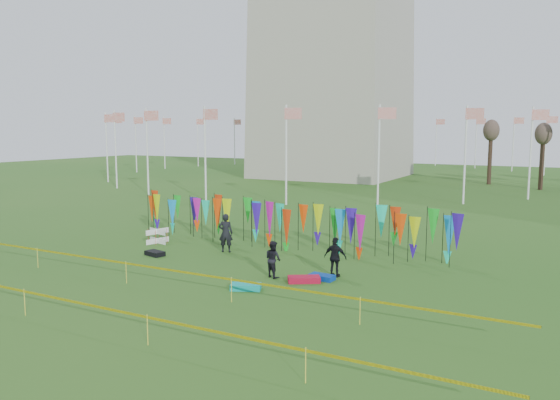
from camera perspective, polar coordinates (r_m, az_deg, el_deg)
The scene contains 13 objects.
ground at distance 23.11m, azimuth -8.67°, elevation -7.90°, with size 160.00×160.00×0.00m, color #255618.
flagpole_ring at distance 71.32m, azimuth 5.57°, elevation 5.70°, with size 57.40×56.16×8.00m.
banner_row at distance 28.20m, azimuth -0.07°, elevation -1.99°, with size 18.64×0.64×2.35m.
caution_tape_near at distance 21.43m, azimuth -12.68°, elevation -7.06°, with size 26.00×0.02×0.90m.
caution_tape_far at distance 18.48m, azimuth -21.71°, elevation -9.76°, with size 26.00×0.02×0.90m.
box_kite at distance 29.90m, azimuth -12.67°, elevation -3.70°, with size 0.73×0.73×0.81m.
person_left at distance 27.20m, azimuth -5.69°, elevation -3.44°, with size 0.70×0.52×1.93m, color black.
person_mid at distance 22.57m, azimuth -0.74°, elevation -6.19°, with size 0.74×0.46×1.52m, color black.
person_right at distance 22.71m, azimuth 5.80°, elevation -5.96°, with size 0.97×0.55×1.66m, color black.
kite_bag_turquoise at distance 21.05m, azimuth -3.60°, elevation -9.03°, with size 1.14×0.57×0.23m, color #0BABA3.
kite_bag_blue at distance 22.42m, azimuth 4.40°, elevation -8.03°, with size 1.01×0.53×0.21m, color #093AA1.
kite_bag_red at distance 22.01m, azimuth 2.52°, elevation -8.28°, with size 1.27×0.58×0.23m, color #B80C2B.
kite_bag_black at distance 27.17m, azimuth -12.94°, elevation -5.45°, with size 0.96×0.56×0.22m, color black.
Camera 1 is at (13.45, -17.79, 6.06)m, focal length 35.00 mm.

